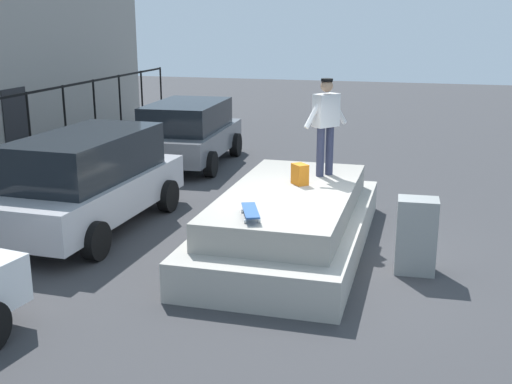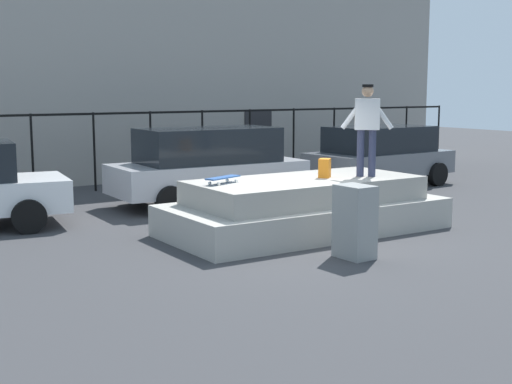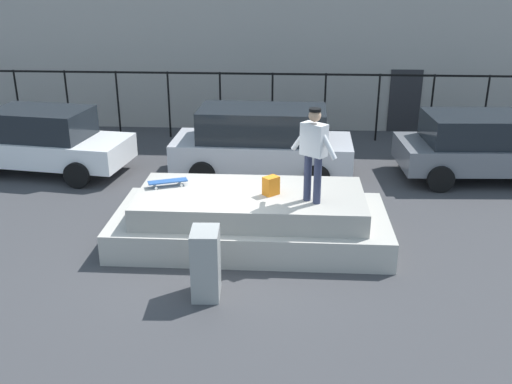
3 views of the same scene
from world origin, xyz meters
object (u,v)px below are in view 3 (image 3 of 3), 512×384
at_px(backpack, 271,186).
at_px(car_silver_hatchback_mid, 262,141).
at_px(skateboarder, 314,148).
at_px(car_grey_hatchback_far, 482,145).
at_px(skateboard, 168,182).
at_px(utility_box, 206,263).
at_px(car_white_sedan_near, 43,141).

height_order(backpack, car_silver_hatchback_mid, car_silver_hatchback_mid).
xyz_separation_m(skateboarder, car_grey_hatchback_far, (4.38, 4.34, -1.15)).
bearing_deg(backpack, car_grey_hatchback_far, 175.81).
relative_size(skateboard, backpack, 2.19).
distance_m(skateboarder, car_grey_hatchback_far, 6.27).
relative_size(skateboarder, utility_box, 1.49).
relative_size(car_silver_hatchback_mid, utility_box, 3.88).
height_order(skateboarder, skateboard, skateboarder).
bearing_deg(car_white_sedan_near, backpack, -32.36).
height_order(skateboarder, car_white_sedan_near, skateboarder).
relative_size(skateboard, utility_box, 0.67).
bearing_deg(car_grey_hatchback_far, car_white_sedan_near, -178.80).
bearing_deg(car_white_sedan_near, utility_box, -49.07).
xyz_separation_m(car_white_sedan_near, car_grey_hatchback_far, (11.14, 0.23, 0.03)).
bearing_deg(skateboarder, car_silver_hatchback_mid, 105.15).
bearing_deg(backpack, utility_box, 21.73).
distance_m(skateboarder, skateboard, 3.00).
height_order(skateboarder, car_grey_hatchback_far, skateboarder).
distance_m(backpack, car_silver_hatchback_mid, 3.87).
relative_size(skateboard, car_silver_hatchback_mid, 0.17).
relative_size(backpack, utility_box, 0.31).
height_order(skateboard, car_silver_hatchback_mid, car_silver_hatchback_mid).
bearing_deg(utility_box, car_white_sedan_near, 128.15).
relative_size(skateboarder, skateboard, 2.22).
relative_size(skateboarder, car_white_sedan_near, 0.38).
height_order(skateboarder, backpack, skateboarder).
xyz_separation_m(car_silver_hatchback_mid, car_grey_hatchback_far, (5.50, 0.19, -0.06)).
bearing_deg(car_silver_hatchback_mid, car_grey_hatchback_far, 2.03).
bearing_deg(car_silver_hatchback_mid, utility_box, -95.95).
bearing_deg(car_grey_hatchback_far, backpack, -141.82).
height_order(backpack, utility_box, backpack).
bearing_deg(car_grey_hatchback_far, car_silver_hatchback_mid, -177.97).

